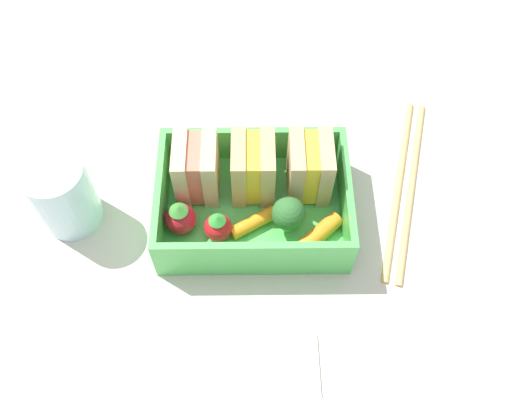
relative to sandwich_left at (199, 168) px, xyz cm
name	(u,v)px	position (x,y,z in cm)	size (l,w,h in cm)	color
ground_plane	(256,219)	(4.97, -2.31, -5.16)	(120.00, 120.00, 2.00)	beige
bento_tray	(256,211)	(4.97, -2.31, -3.56)	(16.70, 12.07, 1.20)	#4FBA52
bento_rim	(256,196)	(4.97, -2.31, -0.98)	(16.70, 12.07, 3.96)	#4FBA52
sandwich_left	(199,168)	(0.00, 0.00, 0.00)	(3.73, 4.62, 5.92)	#D1BC89
sandwich_center_left	(256,168)	(4.97, 0.00, 0.00)	(3.73, 4.62, 5.92)	tan
sandwich_center	(312,167)	(9.93, 0.00, 0.00)	(3.73, 4.62, 5.92)	tan
strawberry_left	(183,218)	(-1.36, -4.19, -1.46)	(2.76, 2.76, 3.36)	red
strawberry_far_left	(221,227)	(1.91, -4.99, -1.61)	(2.46, 2.46, 3.06)	red
carrot_stick_far_left	(255,223)	(4.89, -4.19, -2.36)	(1.20, 1.20, 4.41)	orange
broccoli_floret	(291,214)	(7.95, -4.28, -0.72)	(2.92, 2.92, 3.80)	#96BD72
carrot_stick_left	(323,233)	(10.71, -5.33, -2.23)	(1.46, 1.46, 4.26)	orange
chopstick_pair	(408,186)	(19.30, 0.46, -3.81)	(6.97, 20.15, 0.70)	tan
drinking_glass	(65,199)	(-11.48, -2.79, -0.45)	(5.38, 5.38, 7.41)	silver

